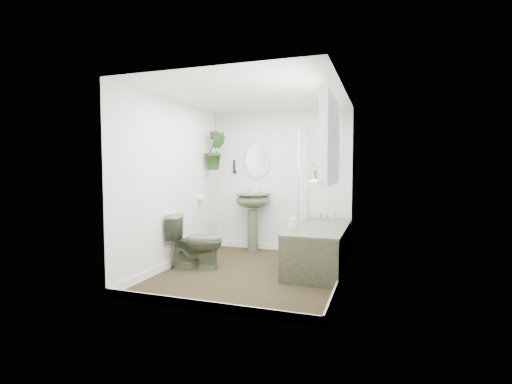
% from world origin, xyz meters
% --- Properties ---
extents(floor, '(2.30, 2.80, 0.02)m').
position_xyz_m(floor, '(0.00, 0.00, -0.01)').
color(floor, black).
rests_on(floor, ground).
extents(ceiling, '(2.30, 2.80, 0.02)m').
position_xyz_m(ceiling, '(0.00, 0.00, 2.31)').
color(ceiling, white).
rests_on(ceiling, ground).
extents(wall_back, '(2.30, 0.02, 2.30)m').
position_xyz_m(wall_back, '(0.00, 1.41, 1.15)').
color(wall_back, white).
rests_on(wall_back, ground).
extents(wall_front, '(2.30, 0.02, 2.30)m').
position_xyz_m(wall_front, '(0.00, -1.41, 1.15)').
color(wall_front, white).
rests_on(wall_front, ground).
extents(wall_left, '(0.02, 2.80, 2.30)m').
position_xyz_m(wall_left, '(-1.16, 0.00, 1.15)').
color(wall_left, white).
rests_on(wall_left, ground).
extents(wall_right, '(0.02, 2.80, 2.30)m').
position_xyz_m(wall_right, '(1.16, 0.00, 1.15)').
color(wall_right, white).
rests_on(wall_right, ground).
extents(skirting, '(2.30, 2.80, 0.10)m').
position_xyz_m(skirting, '(0.00, 0.00, 0.05)').
color(skirting, white).
rests_on(skirting, floor).
extents(bathtub, '(0.72, 1.72, 0.58)m').
position_xyz_m(bathtub, '(0.80, 0.50, 0.29)').
color(bathtub, '#455037').
rests_on(bathtub, floor).
extents(bath_screen, '(0.04, 0.72, 1.40)m').
position_xyz_m(bath_screen, '(0.47, 0.99, 1.28)').
color(bath_screen, silver).
rests_on(bath_screen, bathtub).
extents(shower_box, '(0.20, 0.10, 0.35)m').
position_xyz_m(shower_box, '(0.80, 1.34, 1.55)').
color(shower_box, white).
rests_on(shower_box, wall_back).
extents(oval_mirror, '(0.46, 0.03, 0.62)m').
position_xyz_m(oval_mirror, '(-0.41, 1.37, 1.50)').
color(oval_mirror, beige).
rests_on(oval_mirror, wall_back).
extents(wall_sconce, '(0.04, 0.04, 0.22)m').
position_xyz_m(wall_sconce, '(-0.81, 1.36, 1.40)').
color(wall_sconce, black).
rests_on(wall_sconce, wall_back).
extents(toilet_roll_holder, '(0.11, 0.11, 0.11)m').
position_xyz_m(toilet_roll_holder, '(-1.10, 0.70, 0.90)').
color(toilet_roll_holder, white).
rests_on(toilet_roll_holder, wall_left).
extents(window_recess, '(0.08, 1.00, 0.90)m').
position_xyz_m(window_recess, '(1.09, -0.70, 1.65)').
color(window_recess, white).
rests_on(window_recess, wall_right).
extents(window_sill, '(0.18, 1.00, 0.04)m').
position_xyz_m(window_sill, '(1.02, -0.70, 1.23)').
color(window_sill, white).
rests_on(window_sill, wall_right).
extents(window_blinds, '(0.01, 0.86, 0.76)m').
position_xyz_m(window_blinds, '(1.04, -0.70, 1.65)').
color(window_blinds, white).
rests_on(window_blinds, wall_right).
extents(toilet, '(0.82, 0.61, 0.74)m').
position_xyz_m(toilet, '(-0.81, -0.04, 0.37)').
color(toilet, '#455037').
rests_on(toilet, floor).
extents(pedestal_sink, '(0.66, 0.59, 0.96)m').
position_xyz_m(pedestal_sink, '(-0.41, 1.19, 0.48)').
color(pedestal_sink, '#455037').
rests_on(pedestal_sink, floor).
extents(sill_plant, '(0.23, 0.21, 0.23)m').
position_xyz_m(sill_plant, '(1.01, -0.76, 1.36)').
color(sill_plant, black).
rests_on(sill_plant, window_sill).
extents(hanging_plant, '(0.43, 0.41, 0.61)m').
position_xyz_m(hanging_plant, '(-0.97, 0.95, 1.65)').
color(hanging_plant, black).
rests_on(hanging_plant, ceiling).
extents(soap_bottle, '(0.11, 0.11, 0.20)m').
position_xyz_m(soap_bottle, '(0.51, 0.14, 0.68)').
color(soap_bottle, black).
rests_on(soap_bottle, bathtub).
extents(hanging_pot, '(0.16, 0.16, 0.12)m').
position_xyz_m(hanging_pot, '(-0.97, 0.95, 1.89)').
color(hanging_pot, '#322219').
rests_on(hanging_pot, ceiling).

